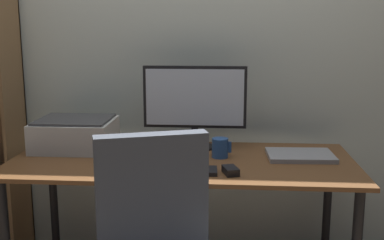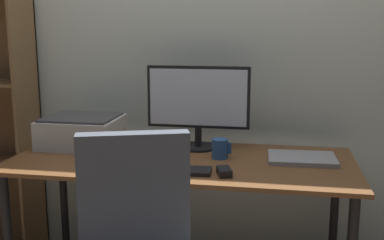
{
  "view_description": "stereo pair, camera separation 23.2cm",
  "coord_description": "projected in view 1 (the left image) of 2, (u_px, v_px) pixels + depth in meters",
  "views": [
    {
      "loc": [
        0.22,
        -2.23,
        1.39
      ],
      "look_at": [
        0.05,
        0.04,
        0.93
      ],
      "focal_mm": 44.67,
      "sensor_mm": 36.0,
      "label": 1
    },
    {
      "loc": [
        0.45,
        -2.2,
        1.39
      ],
      "look_at": [
        0.05,
        0.04,
        0.93
      ],
      "focal_mm": 44.67,
      "sensor_mm": 36.0,
      "label": 2
    }
  ],
  "objects": [
    {
      "name": "back_wall",
      "position": [
        191.0,
        39.0,
        2.73
      ],
      "size": [
        6.4,
        0.1,
        2.6
      ],
      "primitive_type": "cube",
      "color": "beige",
      "rests_on": "ground"
    },
    {
      "name": "desk",
      "position": [
        182.0,
        175.0,
        2.34
      ],
      "size": [
        1.67,
        0.72,
        0.74
      ],
      "color": "brown",
      "rests_on": "ground"
    },
    {
      "name": "monitor",
      "position": [
        195.0,
        102.0,
        2.48
      ],
      "size": [
        0.54,
        0.2,
        0.43
      ],
      "color": "black",
      "rests_on": "desk"
    },
    {
      "name": "keyboard",
      "position": [
        184.0,
        171.0,
        2.11
      ],
      "size": [
        0.29,
        0.12,
        0.02
      ],
      "primitive_type": "cube",
      "rotation": [
        0.0,
        0.0,
        0.04
      ],
      "color": "black",
      "rests_on": "desk"
    },
    {
      "name": "mouse",
      "position": [
        231.0,
        171.0,
        2.09
      ],
      "size": [
        0.08,
        0.11,
        0.03
      ],
      "primitive_type": "cube",
      "rotation": [
        0.0,
        0.0,
        0.3
      ],
      "color": "black",
      "rests_on": "desk"
    },
    {
      "name": "coffee_mug",
      "position": [
        220.0,
        148.0,
        2.35
      ],
      "size": [
        0.1,
        0.08,
        0.1
      ],
      "color": "#285193",
      "rests_on": "desk"
    },
    {
      "name": "laptop",
      "position": [
        300.0,
        155.0,
        2.35
      ],
      "size": [
        0.33,
        0.24,
        0.02
      ],
      "primitive_type": "cube",
      "rotation": [
        0.0,
        0.0,
        0.04
      ],
      "color": "#99999E",
      "rests_on": "desk"
    },
    {
      "name": "printer",
      "position": [
        75.0,
        134.0,
        2.51
      ],
      "size": [
        0.4,
        0.34,
        0.16
      ],
      "color": "silver",
      "rests_on": "desk"
    }
  ]
}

